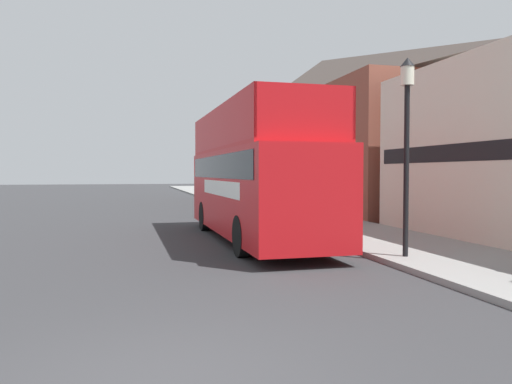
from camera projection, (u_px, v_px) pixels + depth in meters
The scene contains 8 objects.
ground_plane at pixel (135, 216), 25.37m from camera, with size 144.00×144.00×0.00m, color #333335.
sidewalk at pixel (294, 216), 24.30m from camera, with size 3.80×108.00×0.14m.
brick_terrace_rear at pixel (322, 133), 33.83m from camera, with size 6.00×25.54×9.75m.
tour_bus at pixel (253, 182), 16.12m from camera, with size 2.61×10.28×4.22m.
parked_car_ahead_of_bus at pixel (228, 203), 24.60m from camera, with size 1.89×4.00×1.47m.
lamp_post_nearest at pixel (407, 120), 12.07m from camera, with size 0.35×0.35×4.83m.
lamp_post_second at pixel (302, 143), 19.19m from camera, with size 0.35×0.35×4.62m.
lamp_post_third at pixel (257, 149), 26.35m from camera, with size 0.35×0.35×4.76m.
Camera 1 is at (-0.21, -5.04, 2.19)m, focal length 35.00 mm.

